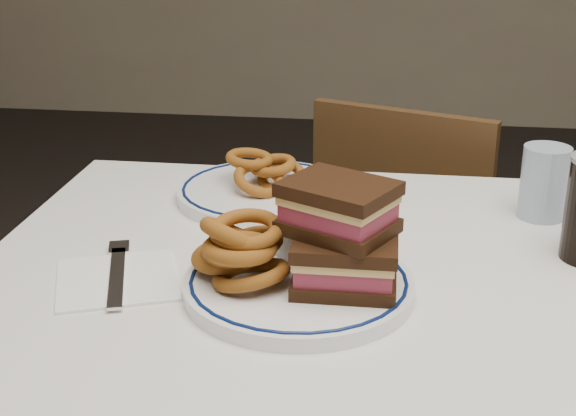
# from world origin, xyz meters

# --- Properties ---
(dining_table) EXTENTS (1.27, 0.87, 0.75)m
(dining_table) POSITION_xyz_m (0.00, 0.00, 0.64)
(dining_table) COLOR white
(dining_table) RESTS_ON floor
(chair_far) EXTENTS (0.48, 0.48, 0.81)m
(chair_far) POSITION_xyz_m (-0.05, 0.73, 0.44)
(chair_far) COLOR #462A16
(chair_far) RESTS_ON floor
(main_plate) EXTENTS (0.28, 0.28, 0.02)m
(main_plate) POSITION_xyz_m (-0.20, -0.03, 0.76)
(main_plate) COLOR white
(main_plate) RESTS_ON dining_table
(reuben_sandwich) EXTENTS (0.15, 0.14, 0.12)m
(reuben_sandwich) POSITION_xyz_m (-0.15, -0.03, 0.83)
(reuben_sandwich) COLOR black
(reuben_sandwich) RESTS_ON main_plate
(onion_rings_main) EXTENTS (0.13, 0.12, 0.11)m
(onion_rings_main) POSITION_xyz_m (-0.27, -0.04, 0.81)
(onion_rings_main) COLOR brown
(onion_rings_main) RESTS_ON main_plate
(ketchup_ramekin) EXTENTS (0.06, 0.06, 0.04)m
(ketchup_ramekin) POSITION_xyz_m (-0.21, 0.05, 0.79)
(ketchup_ramekin) COLOR silver
(ketchup_ramekin) RESTS_ON main_plate
(water_glass) EXTENTS (0.07, 0.07, 0.11)m
(water_glass) POSITION_xyz_m (0.12, 0.26, 0.80)
(water_glass) COLOR #9EB3CC
(water_glass) RESTS_ON dining_table
(far_plate) EXTENTS (0.28, 0.28, 0.02)m
(far_plate) POSITION_xyz_m (-0.29, 0.28, 0.76)
(far_plate) COLOR white
(far_plate) RESTS_ON dining_table
(onion_rings_far) EXTENTS (0.13, 0.13, 0.07)m
(onion_rings_far) POSITION_xyz_m (-0.30, 0.29, 0.79)
(onion_rings_far) COLOR brown
(onion_rings_far) RESTS_ON far_plate
(napkin_fork) EXTENTS (0.19, 0.20, 0.01)m
(napkin_fork) POSITION_xyz_m (-0.43, -0.03, 0.75)
(napkin_fork) COLOR white
(napkin_fork) RESTS_ON dining_table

